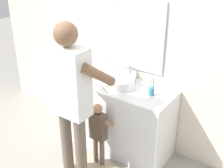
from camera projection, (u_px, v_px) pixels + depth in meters
name	position (u px, v px, depth m)	size (l,w,h in m)	color
ground_plane	(105.00, 158.00, 3.45)	(14.00, 14.00, 0.00)	#9E998E
back_wall	(136.00, 35.00, 3.32)	(4.40, 0.10, 2.70)	beige
vanity_cabinet	(119.00, 117.00, 3.49)	(1.26, 0.54, 0.84)	white
sink_basin	(119.00, 82.00, 3.27)	(0.36, 0.36, 0.11)	white
faucet	(129.00, 73.00, 3.42)	(0.18, 0.14, 0.18)	#B7BABF
toothbrush_cup	(151.00, 90.00, 3.08)	(0.07, 0.07, 0.21)	#4C8EB2
child_toddler	(99.00, 130.00, 3.17)	(0.24, 0.24, 0.79)	#6B5B4C
adult_parent	(71.00, 91.00, 2.79)	(0.53, 0.56, 1.70)	#6B5B4C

